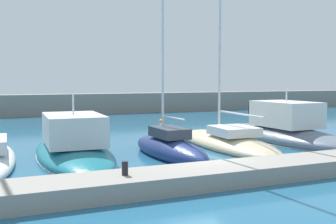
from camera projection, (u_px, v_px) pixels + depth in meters
ground_plane at (201, 170)px, 16.00m from camera, size 120.00×120.00×0.00m
dock_pier at (227, 174)px, 14.16m from camera, size 21.83×1.96×0.60m
breakwater_seawall at (74, 104)px, 41.63m from camera, size 108.00×2.18×2.09m
motorboat_teal_second at (73, 146)px, 18.75m from camera, size 3.61×10.09×3.24m
sailboat_navy_third at (169, 147)px, 18.89m from camera, size 2.22×6.48×14.03m
sailboat_sand_fourth at (227, 142)px, 21.72m from camera, size 3.24×9.51×19.28m
motorboat_slate_fifth at (284, 131)px, 23.62m from camera, size 3.65×10.13×3.42m
mooring_buoy_orange at (162, 122)px, 34.18m from camera, size 0.51×0.51×0.51m
dock_bollard at (125, 168)px, 12.68m from camera, size 0.20×0.20×0.44m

